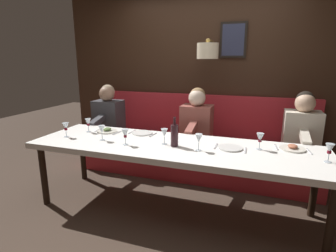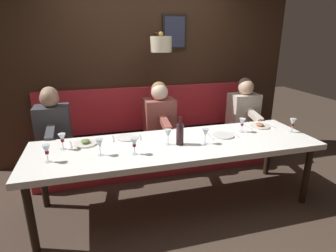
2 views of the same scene
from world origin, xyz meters
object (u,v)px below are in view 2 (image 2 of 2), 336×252
at_px(diner_nearest, 244,107).
at_px(wine_glass_0, 134,143).
at_px(wine_bottle, 180,134).
at_px(wine_glass_6, 47,150).
at_px(wine_glass_7, 168,134).
at_px(wine_glass_2, 242,123).
at_px(wine_glass_4, 62,138).
at_px(wine_glass_5, 99,144).
at_px(wine_glass_1, 293,123).
at_px(dining_table, 177,148).
at_px(diner_near, 160,114).
at_px(wine_glass_3, 205,133).
at_px(diner_middle, 53,122).

distance_m(diner_nearest, wine_glass_0, 2.05).
height_order(diner_nearest, wine_bottle, diner_nearest).
xyz_separation_m(wine_glass_6, wine_glass_7, (0.11, -1.14, 0.00)).
distance_m(wine_glass_2, wine_glass_7, 0.94).
xyz_separation_m(wine_glass_4, wine_glass_5, (-0.24, -0.35, 0.00)).
height_order(wine_glass_2, wine_glass_4, same).
xyz_separation_m(wine_glass_1, wine_bottle, (-0.01, 1.37, 0.00)).
distance_m(dining_table, diner_near, 0.89).
bearing_deg(wine_glass_0, diner_near, -25.71).
distance_m(wine_glass_4, wine_glass_6, 0.29).
distance_m(wine_glass_0, wine_glass_2, 1.33).
relative_size(wine_glass_2, wine_glass_6, 1.00).
xyz_separation_m(dining_table, wine_glass_3, (-0.09, -0.28, 0.18)).
bearing_deg(diner_near, wine_glass_7, 171.57).
height_order(wine_glass_0, wine_glass_4, same).
height_order(wine_glass_2, wine_glass_6, same).
height_order(diner_nearest, wine_glass_4, diner_nearest).
relative_size(diner_nearest, wine_bottle, 2.64).
relative_size(wine_glass_0, wine_glass_2, 1.00).
height_order(diner_nearest, wine_glass_0, diner_nearest).
relative_size(wine_glass_2, wine_glass_4, 1.00).
bearing_deg(diner_middle, wine_bottle, -124.98).
bearing_deg(diner_near, wine_glass_2, -133.42).
height_order(diner_nearest, wine_glass_3, diner_nearest).
relative_size(dining_table, diner_near, 3.79).
bearing_deg(wine_glass_4, wine_bottle, -99.22).
bearing_deg(wine_glass_6, wine_glass_0, -93.07).
relative_size(dining_table, diner_middle, 3.79).
bearing_deg(wine_bottle, wine_glass_3, -101.34).
xyz_separation_m(dining_table, wine_glass_5, (-0.10, 0.78, 0.18)).
relative_size(dining_table, wine_glass_6, 18.30).
bearing_deg(wine_glass_6, wine_glass_5, -87.15).
distance_m(wine_glass_3, wine_glass_4, 1.43).
bearing_deg(wine_glass_3, wine_glass_6, 91.02).
distance_m(diner_nearest, wine_bottle, 1.57).
bearing_deg(wine_glass_1, wine_glass_7, 89.22).
bearing_deg(diner_nearest, wine_glass_0, 120.63).
relative_size(dining_table, wine_bottle, 10.00).
bearing_deg(dining_table, diner_middle, 55.82).
distance_m(wine_glass_6, wine_bottle, 1.26).
bearing_deg(wine_bottle, wine_glass_0, 103.84).
distance_m(dining_table, wine_glass_6, 1.25).
bearing_deg(diner_nearest, wine_glass_4, 106.91).
xyz_separation_m(diner_near, wine_glass_2, (-0.75, -0.80, 0.04)).
bearing_deg(wine_glass_3, diner_near, 14.11).
distance_m(wine_glass_0, wine_glass_6, 0.77).
bearing_deg(diner_nearest, wine_glass_2, 148.46).
distance_m(dining_table, wine_bottle, 0.18).
bearing_deg(wine_glass_0, dining_table, -70.87).
distance_m(wine_glass_0, wine_glass_3, 0.75).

